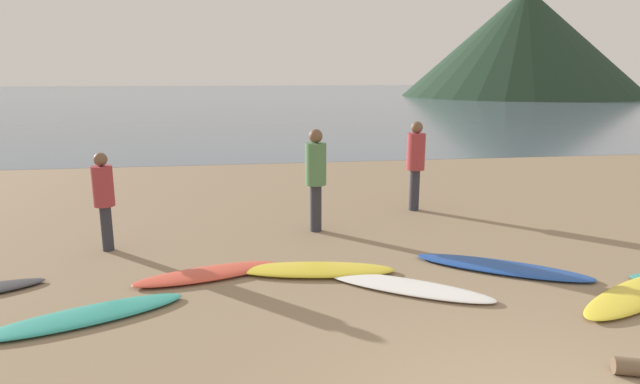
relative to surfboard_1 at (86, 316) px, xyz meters
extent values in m
cube|color=#8C7559|center=(4.15, 6.97, -0.14)|extent=(120.00, 120.00, 0.20)
cube|color=slate|center=(4.15, 60.18, -0.04)|extent=(140.00, 100.00, 0.01)
cone|color=#1E3323|center=(34.50, 53.52, 6.07)|extent=(27.36, 27.36, 12.22)
ellipsoid|color=teal|center=(0.00, 0.00, 0.00)|extent=(2.23, 1.37, 0.08)
ellipsoid|color=#D84C38|center=(1.29, 1.09, 0.01)|extent=(2.05, 1.07, 0.09)
ellipsoid|color=yellow|center=(2.76, 1.01, 0.01)|extent=(2.28, 0.91, 0.10)
ellipsoid|color=white|center=(3.85, 0.28, 0.00)|extent=(2.16, 1.66, 0.07)
ellipsoid|color=#1E479E|center=(5.39, 0.74, 0.00)|extent=(2.35, 1.80, 0.08)
ellipsoid|color=yellow|center=(6.62, -0.39, 0.00)|extent=(2.38, 1.60, 0.09)
cylinder|color=#2D2D38|center=(5.23, 4.14, 0.38)|extent=(0.20, 0.20, 0.83)
cylinder|color=#9E3338|center=(5.23, 4.14, 1.15)|extent=(0.36, 0.36, 0.72)
sphere|color=brown|center=(5.23, 4.14, 1.63)|extent=(0.24, 0.24, 0.24)
cylinder|color=#2D2D38|center=(-0.31, 2.45, 0.32)|extent=(0.17, 0.17, 0.72)
cylinder|color=#9E3338|center=(-0.31, 2.45, 0.99)|extent=(0.31, 0.31, 0.62)
sphere|color=brown|center=(-0.31, 2.45, 1.40)|extent=(0.20, 0.20, 0.20)
cylinder|color=#2D2D38|center=(3.06, 3.00, 0.38)|extent=(0.20, 0.20, 0.83)
cylinder|color=#4C7A4C|center=(3.06, 3.00, 1.15)|extent=(0.36, 0.36, 0.72)
sphere|color=brown|center=(3.06, 3.00, 1.63)|extent=(0.24, 0.24, 0.24)
camera|label=1|loc=(1.80, -5.85, 2.68)|focal=29.71mm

